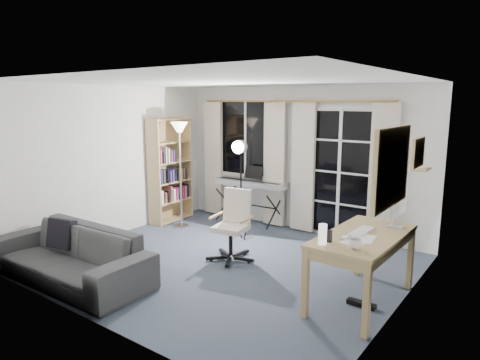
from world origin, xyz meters
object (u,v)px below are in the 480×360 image
at_px(torchiere_lamp, 180,143).
at_px(bookshelf, 168,173).
at_px(keyboard_piano, 251,184).
at_px(office_chair, 234,218).
at_px(desk, 363,243).
at_px(monitor, 397,202).
at_px(sofa, 69,247).
at_px(studio_light, 240,158).
at_px(mug, 355,243).

bearing_deg(torchiere_lamp, bookshelf, 159.73).
xyz_separation_m(keyboard_piano, office_chair, (0.74, -1.45, -0.17)).
xyz_separation_m(desk, monitor, (0.20, 0.45, 0.38)).
bearing_deg(sofa, desk, 25.34).
bearing_deg(bookshelf, studio_light, -5.81).
xyz_separation_m(keyboard_piano, monitor, (2.84, -1.27, 0.32)).
relative_size(bookshelf, mug, 14.90).
distance_m(office_chair, monitor, 2.17).
bearing_deg(desk, studio_light, 158.46).
distance_m(studio_light, sofa, 2.75).
bearing_deg(office_chair, studio_light, 111.16).
height_order(torchiere_lamp, desk, torchiere_lamp).
bearing_deg(torchiere_lamp, studio_light, 3.88).
height_order(keyboard_piano, desk, keyboard_piano).
bearing_deg(desk, sofa, -152.05).
relative_size(keyboard_piano, monitor, 2.45).
distance_m(studio_light, monitor, 2.61).
height_order(keyboard_piano, monitor, monitor).
bearing_deg(sofa, bookshelf, 108.81).
height_order(bookshelf, office_chair, bookshelf).
xyz_separation_m(keyboard_piano, mug, (2.75, -2.22, 0.09)).
relative_size(keyboard_piano, office_chair, 1.39).
relative_size(bookshelf, studio_light, 1.16).
bearing_deg(monitor, torchiere_lamp, 174.31).
relative_size(keyboard_piano, mug, 10.76).
xyz_separation_m(mug, sofa, (-3.15, -1.03, -0.40)).
xyz_separation_m(studio_light, desk, (2.35, -0.99, -0.61)).
bearing_deg(office_chair, keyboard_piano, 106.88).
bearing_deg(torchiere_lamp, keyboard_piano, 42.25).
distance_m(torchiere_lamp, mug, 3.95).
bearing_deg(office_chair, mug, -30.94).
xyz_separation_m(torchiere_lamp, studio_light, (1.19, 0.08, -0.17)).
height_order(studio_light, desk, studio_light).
distance_m(monitor, sofa, 3.85).
distance_m(bookshelf, sofa, 2.81).
bearing_deg(studio_light, sofa, -117.78).
relative_size(torchiere_lamp, studio_light, 1.13).
bearing_deg(sofa, mug, 16.80).
xyz_separation_m(office_chair, mug, (2.01, -0.77, 0.26)).
xyz_separation_m(desk, sofa, (-3.05, -1.53, -0.24)).
relative_size(torchiere_lamp, office_chair, 1.88).
bearing_deg(mug, sofa, -161.92).
relative_size(desk, monitor, 2.62).
xyz_separation_m(studio_light, office_chair, (0.44, -0.72, -0.72)).
bearing_deg(studio_light, office_chair, -71.05).
xyz_separation_m(keyboard_piano, studio_light, (0.30, -0.73, 0.55)).
bearing_deg(studio_light, monitor, -24.25).
height_order(bookshelf, torchiere_lamp, bookshelf).
xyz_separation_m(torchiere_lamp, keyboard_piano, (0.89, 0.81, -0.72)).
relative_size(desk, sofa, 0.65).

